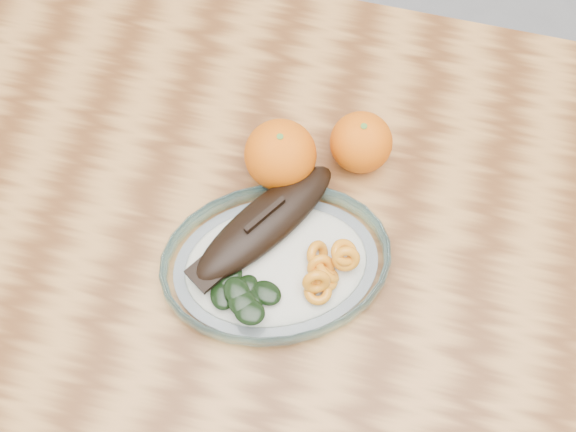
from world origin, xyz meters
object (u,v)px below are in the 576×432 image
at_px(dining_table, 305,283).
at_px(plated_meal, 276,261).
at_px(orange_right, 361,142).
at_px(orange_left, 280,155).

bearing_deg(dining_table, plated_meal, -146.60).
height_order(plated_meal, orange_right, orange_right).
distance_m(plated_meal, orange_right, 0.18).
relative_size(orange_left, orange_right, 1.14).
bearing_deg(plated_meal, orange_left, 78.17).
distance_m(plated_meal, orange_left, 0.13).
height_order(dining_table, orange_left, orange_left).
bearing_deg(orange_left, plated_meal, -78.75).
distance_m(dining_table, orange_right, 0.20).
distance_m(orange_left, orange_right, 0.10).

